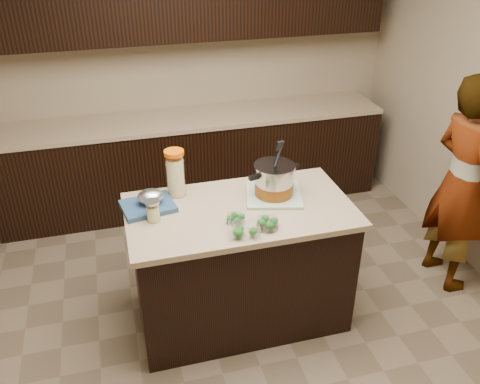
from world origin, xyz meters
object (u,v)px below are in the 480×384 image
Objects in this scene: island at (240,264)px; person at (462,184)px; lemonade_pitcher at (175,175)px; stock_pot at (274,182)px.

person reaches higher than island.
island is 0.75m from lemonade_pitcher.
stock_pot is at bearing 84.77° from person.
lemonade_pitcher is at bearing 141.79° from island.
lemonade_pitcher is 2.07m from person.
lemonade_pitcher reaches higher than island.
person is at bearing -7.85° from lemonade_pitcher.
person is (1.42, -0.09, -0.18)m from stock_pot.
stock_pot is 0.23× the size of person.
lemonade_pitcher is 0.19× the size of person.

